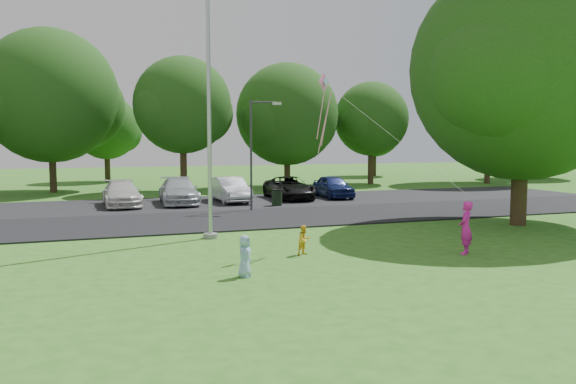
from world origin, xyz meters
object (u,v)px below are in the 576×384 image
object	(u,v)px
child_blue	(245,256)
trash_can	(277,198)
street_lamp	(255,145)
flagpole	(209,116)
woman	(466,228)
kite	(327,100)
child_yellow	(304,240)
big_tree	(523,74)

from	to	relation	value
child_blue	trash_can	bearing A→B (deg)	13.41
street_lamp	child_blue	world-z (taller)	street_lamp
flagpole	street_lamp	xyz separation A→B (m)	(3.52, 6.59, -1.02)
flagpole	woman	distance (m)	8.99
street_lamp	kite	xyz separation A→B (m)	(-0.57, -9.76, 1.41)
woman	child_blue	world-z (taller)	woman
woman	flagpole	bearing A→B (deg)	-81.52
flagpole	kite	bearing A→B (deg)	-47.10
flagpole	kite	size ratio (longest dim) A/B	2.56
flagpole	street_lamp	size ratio (longest dim) A/B	1.91
child_blue	woman	bearing A→B (deg)	-50.77
flagpole	child_blue	xyz separation A→B (m)	(-0.32, -5.70, -3.65)
street_lamp	woman	xyz separation A→B (m)	(3.00, -11.75, -2.37)
child_blue	child_yellow	bearing A→B (deg)	-14.56
woman	child_yellow	xyz separation A→B (m)	(-4.51, 1.47, -0.34)
big_tree	kite	world-z (taller)	big_tree
flagpole	kite	world-z (taller)	flagpole
street_lamp	flagpole	bearing A→B (deg)	-94.28
woman	child_yellow	world-z (taller)	woman
trash_can	kite	xyz separation A→B (m)	(-2.10, -11.17, 4.11)
street_lamp	child_blue	bearing A→B (deg)	-83.53
flagpole	street_lamp	distance (m)	7.54
flagpole	big_tree	size ratio (longest dim) A/B	0.96
trash_can	kite	size ratio (longest dim) A/B	0.22
woman	kite	world-z (taller)	kite
big_tree	child_blue	world-z (taller)	big_tree
big_tree	child_yellow	world-z (taller)	big_tree
street_lamp	child_blue	xyz separation A→B (m)	(-3.84, -12.28, -2.64)
big_tree	child_blue	distance (m)	14.21
flagpole	woman	bearing A→B (deg)	-38.37
flagpole	child_yellow	size ratio (longest dim) A/B	11.43
big_tree	kite	distance (m)	9.39
child_blue	kite	distance (m)	5.78
street_lamp	child_yellow	world-z (taller)	street_lamp
trash_can	child_yellow	size ratio (longest dim) A/B	1.00
flagpole	woman	world-z (taller)	flagpole
flagpole	woman	xyz separation A→B (m)	(6.53, -5.17, -3.38)
child_blue	kite	bearing A→B (deg)	-17.51
trash_can	big_tree	xyz separation A→B (m)	(6.97, -9.14, 5.46)
big_tree	street_lamp	bearing A→B (deg)	137.70
street_lamp	big_tree	xyz separation A→B (m)	(8.50, -7.73, 2.75)
street_lamp	trash_can	distance (m)	3.41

